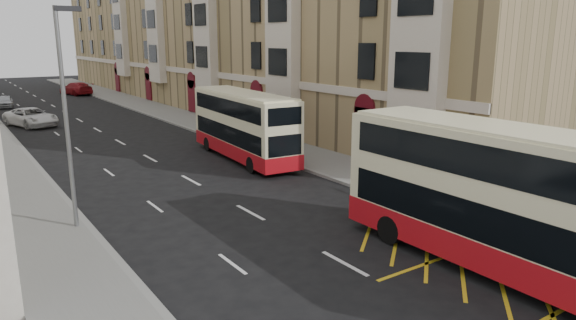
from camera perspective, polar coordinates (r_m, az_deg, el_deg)
ground at (r=14.46m, az=17.08°, el=-16.43°), size 200.00×200.00×0.00m
pavement_right at (r=42.28m, az=-8.50°, el=3.72°), size 4.00×120.00×0.15m
kerb_right at (r=41.47m, az=-10.99°, el=3.43°), size 0.25×120.00×0.15m
kerb_left at (r=38.43m, az=-27.60°, el=1.37°), size 0.25×120.00×0.15m
road_markings at (r=53.99m, az=-23.33°, el=4.77°), size 10.00×110.00×0.01m
terrace_right at (r=58.55m, az=-9.33°, el=13.65°), size 10.75×79.00×15.25m
guard_railing at (r=21.98m, az=15.85°, el=-3.51°), size 0.06×6.56×1.01m
street_lamp_near at (r=20.07m, az=-23.40°, el=5.38°), size 0.93×0.18×8.00m
double_decker_front at (r=16.69m, az=23.26°, el=-4.28°), size 2.61×11.31×4.51m
double_decker_rear at (r=30.42m, az=-4.99°, el=3.83°), size 3.09×10.18×4.00m
pedestrian_near at (r=19.96m, az=24.33°, el=-5.39°), size 0.77×0.73×1.77m
pedestrian_mid at (r=23.53m, az=25.14°, el=-2.98°), size 0.85×0.70×1.58m
pedestrian_far at (r=20.30m, az=22.68°, el=-4.93°), size 1.12×0.83×1.76m
white_van at (r=47.22m, az=-26.65°, el=4.27°), size 4.05×5.90×1.50m
car_silver at (r=61.45m, az=-28.93°, el=5.71°), size 2.04×3.92×1.28m
car_red at (r=71.62m, az=-22.49°, el=7.35°), size 3.60×5.94×1.61m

